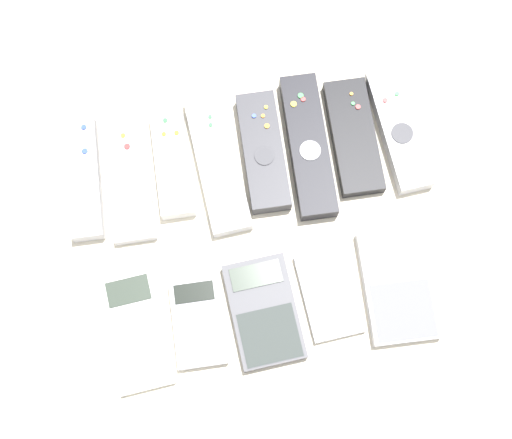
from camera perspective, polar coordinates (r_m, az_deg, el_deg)
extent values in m
plane|color=beige|center=(0.98, 0.26, -1.66)|extent=(3.00, 3.00, 0.00)
cube|color=#B7B7BC|center=(1.02, -13.57, 3.18)|extent=(0.05, 0.17, 0.02)
cylinder|color=silver|center=(1.00, -13.67, 2.30)|extent=(0.03, 0.03, 0.00)
cylinder|color=blue|center=(1.02, -13.54, 5.34)|extent=(0.01, 0.01, 0.00)
cylinder|color=blue|center=(1.03, -13.62, 7.19)|extent=(0.01, 0.01, 0.00)
cube|color=#B7B7BC|center=(1.01, -10.13, 3.37)|extent=(0.06, 0.19, 0.02)
cylinder|color=#99999E|center=(1.00, -10.20, 3.38)|extent=(0.03, 0.03, 0.00)
cylinder|color=red|center=(1.02, -10.28, 5.77)|extent=(0.01, 0.01, 0.00)
cylinder|color=yellow|center=(1.03, -10.59, 6.63)|extent=(0.01, 0.01, 0.00)
cube|color=white|center=(1.01, -6.68, 4.42)|extent=(0.05, 0.15, 0.02)
cylinder|color=green|center=(1.02, -7.28, 7.88)|extent=(0.01, 0.01, 0.00)
cylinder|color=orange|center=(1.01, -7.38, 6.80)|extent=(0.01, 0.01, 0.00)
cylinder|color=orange|center=(1.01, -6.37, 6.90)|extent=(0.01, 0.01, 0.00)
cube|color=silver|center=(1.00, -3.10, 4.51)|extent=(0.07, 0.21, 0.02)
cylinder|color=green|center=(1.01, -3.65, 7.57)|extent=(0.01, 0.01, 0.00)
cylinder|color=green|center=(1.02, -3.70, 8.21)|extent=(0.01, 0.01, 0.00)
cube|color=#333338|center=(1.00, 0.56, 5.43)|extent=(0.06, 0.17, 0.03)
cylinder|color=#38383D|center=(0.99, 0.67, 5.09)|extent=(0.03, 0.03, 0.00)
cylinder|color=orange|center=(1.01, 0.56, 8.29)|extent=(0.01, 0.01, 0.00)
cylinder|color=orange|center=(1.00, 0.88, 7.49)|extent=(0.01, 0.01, 0.00)
cylinder|color=yellow|center=(1.01, 0.80, 8.97)|extent=(0.01, 0.01, 0.00)
cylinder|color=blue|center=(1.01, -0.16, 8.29)|extent=(0.01, 0.01, 0.00)
cube|color=black|center=(1.01, 4.19, 5.89)|extent=(0.06, 0.21, 0.03)
cylinder|color=silver|center=(0.99, 4.36, 5.53)|extent=(0.03, 0.03, 0.00)
cylinder|color=green|center=(1.02, 3.59, 9.86)|extent=(0.01, 0.01, 0.00)
cylinder|color=red|center=(1.02, 3.79, 9.58)|extent=(0.01, 0.01, 0.00)
cylinder|color=yellow|center=(1.02, 3.03, 9.20)|extent=(0.01, 0.01, 0.00)
cube|color=black|center=(1.03, 7.80, 6.57)|extent=(0.06, 0.17, 0.02)
cylinder|color=red|center=(1.03, 8.17, 8.90)|extent=(0.01, 0.01, 0.00)
cylinder|color=orange|center=(1.04, 7.64, 9.93)|extent=(0.01, 0.01, 0.00)
cylinder|color=green|center=(1.03, 7.77, 9.17)|extent=(0.01, 0.01, 0.00)
cube|color=#B7B7BC|center=(1.04, 11.33, 7.07)|extent=(0.06, 0.19, 0.02)
cylinder|color=#38383D|center=(1.02, 11.62, 6.78)|extent=(0.03, 0.03, 0.00)
cylinder|color=green|center=(1.05, 11.21, 9.84)|extent=(0.01, 0.01, 0.00)
cylinder|color=red|center=(1.04, 10.28, 9.37)|extent=(0.01, 0.01, 0.00)
cube|color=silver|center=(0.97, -9.51, -8.76)|extent=(0.08, 0.16, 0.01)
cube|color=#333D33|center=(0.97, -10.19, -5.64)|extent=(0.06, 0.04, 0.00)
cube|color=#89A28C|center=(0.95, -9.15, -10.82)|extent=(0.07, 0.08, 0.00)
cube|color=#B2B2B7|center=(0.95, -4.65, -8.23)|extent=(0.07, 0.12, 0.02)
cube|color=black|center=(0.95, -4.98, -5.83)|extent=(0.05, 0.03, 0.00)
cube|color=slate|center=(0.94, -4.49, -9.76)|extent=(0.06, 0.06, 0.00)
cube|color=#4C4C51|center=(0.95, 0.64, -7.39)|extent=(0.09, 0.15, 0.02)
cube|color=#333D33|center=(0.95, -0.01, -4.50)|extent=(0.07, 0.03, 0.00)
cube|color=#303735|center=(0.94, 1.10, -9.24)|extent=(0.08, 0.07, 0.00)
cube|color=#B2B2B7|center=(0.96, 5.87, -5.96)|extent=(0.08, 0.12, 0.01)
cube|color=black|center=(0.96, 5.30, -3.60)|extent=(0.06, 0.03, 0.00)
cube|color=gray|center=(0.96, 6.32, -7.48)|extent=(0.06, 0.06, 0.00)
cube|color=#B2B2B7|center=(0.98, 11.27, -5.20)|extent=(0.10, 0.16, 0.02)
cube|color=black|center=(0.98, 10.86, -2.13)|extent=(0.07, 0.04, 0.00)
cube|color=slate|center=(0.96, 11.74, -7.14)|extent=(0.08, 0.08, 0.00)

